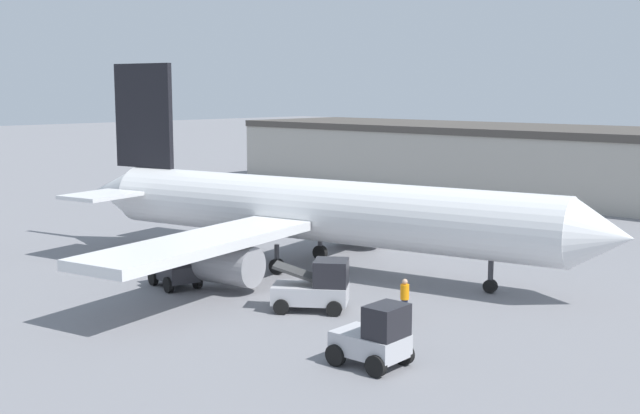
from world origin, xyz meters
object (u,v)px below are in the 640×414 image
(baggage_tug, at_px, (177,267))
(pushback_tug, at_px, (375,338))
(belt_loader_truck, at_px, (316,287))
(ground_crew_worker, at_px, (405,297))
(airplane, at_px, (305,210))

(baggage_tug, height_order, pushback_tug, pushback_tug)
(baggage_tug, height_order, belt_loader_truck, belt_loader_truck)
(ground_crew_worker, xyz_separation_m, belt_loader_truck, (-3.82, -1.85, 0.17))
(ground_crew_worker, relative_size, pushback_tug, 0.65)
(baggage_tug, xyz_separation_m, belt_loader_truck, (8.41, 1.89, 0.04))
(baggage_tug, relative_size, belt_loader_truck, 0.80)
(belt_loader_truck, bearing_deg, baggage_tug, 156.39)
(ground_crew_worker, xyz_separation_m, pushback_tug, (3.20, -5.97, 0.15))
(baggage_tug, bearing_deg, airplane, 90.90)
(airplane, xyz_separation_m, baggage_tug, (-1.52, -8.14, -2.32))
(ground_crew_worker, relative_size, baggage_tug, 0.59)
(airplane, bearing_deg, belt_loader_truck, -54.10)
(belt_loader_truck, bearing_deg, airplane, 101.50)
(baggage_tug, bearing_deg, belt_loader_truck, 24.14)
(airplane, bearing_deg, baggage_tug, -112.44)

